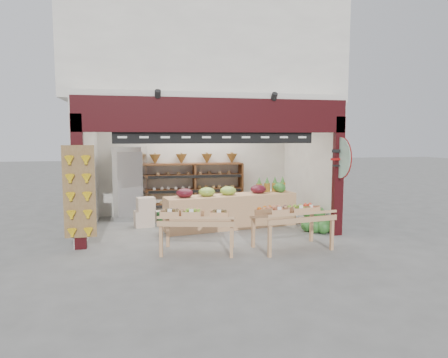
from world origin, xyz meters
TOP-DOWN VIEW (x-y plane):
  - ground at (0.00, 0.00)m, footprint 60.00×60.00m
  - shop_structure at (0.00, 1.61)m, footprint 6.36×5.12m
  - banana_board at (-2.73, -1.17)m, footprint 0.60×0.15m
  - gift_sign at (2.75, -1.15)m, footprint 0.04×0.93m
  - back_shelving at (-0.07, 1.97)m, footprint 2.77×0.45m
  - refrigerator at (-1.82, 1.66)m, footprint 0.91×0.91m
  - cardboard_stack at (-1.26, 0.76)m, footprint 1.06×0.79m
  - mid_counter at (0.57, 0.13)m, footprint 3.32×1.19m
  - display_table_left at (-0.60, -1.71)m, footprint 1.57×1.12m
  - display_table_right at (1.28, -1.90)m, footprint 1.59×1.04m
  - watermelon_pile at (2.48, -0.64)m, footprint 0.80×0.77m

SIDE VIEW (x-z plane):
  - ground at x=0.00m, z-range 0.00..0.00m
  - watermelon_pile at x=2.48m, z-range -0.08..0.50m
  - cardboard_stack at x=-1.26m, z-range -0.10..0.63m
  - mid_counter at x=0.57m, z-range -0.07..0.96m
  - display_table_left at x=-0.60m, z-range 0.24..1.17m
  - display_table_right at x=1.28m, z-range 0.26..1.21m
  - refrigerator at x=-1.82m, z-range 0.00..1.95m
  - back_shelving at x=-0.07m, z-range 0.19..1.92m
  - banana_board at x=-2.73m, z-range 0.22..2.02m
  - gift_sign at x=2.75m, z-range 1.29..2.21m
  - shop_structure at x=0.00m, z-range 1.22..6.62m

